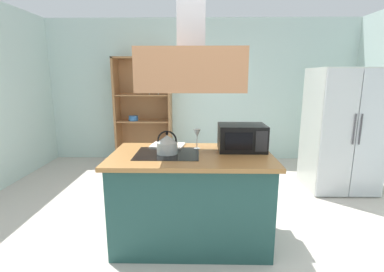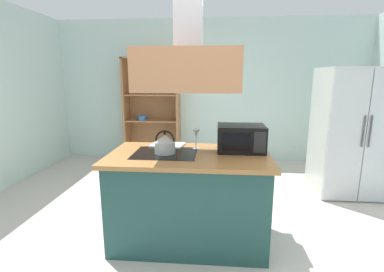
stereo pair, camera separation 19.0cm
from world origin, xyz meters
name	(u,v)px [view 1 (the left image)]	position (x,y,z in m)	size (l,w,h in m)	color
ground_plane	(204,240)	(0.00, 0.00, 0.00)	(7.80, 7.80, 0.00)	beige
wall_back	(201,91)	(0.00, 3.00, 1.35)	(6.00, 0.12, 2.70)	silver
kitchen_island	(191,197)	(-0.13, 0.03, 0.45)	(1.54, 0.88, 0.90)	#204743
range_hood	(191,59)	(-0.13, 0.03, 1.78)	(0.90, 0.70, 1.21)	#BB7B50
refrigerator	(342,130)	(1.99, 1.41, 0.87)	(0.90, 0.78, 1.75)	#BAC0B8
dish_cabinet	(144,116)	(-1.10, 2.79, 0.88)	(1.06, 0.40, 1.98)	#9E6B41
kettle	(167,144)	(-0.36, 0.03, 0.99)	(0.20, 0.20, 0.22)	#B4BCBA
cutting_board	(168,145)	(-0.39, 0.33, 0.91)	(0.34, 0.24, 0.02)	white
microwave	(242,137)	(0.37, 0.18, 1.03)	(0.46, 0.35, 0.26)	black
wine_glass_on_counter	(197,134)	(-0.08, 0.22, 1.05)	(0.08, 0.08, 0.21)	silver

